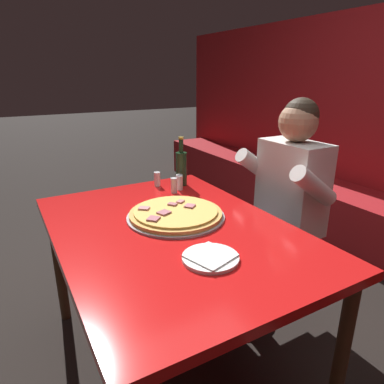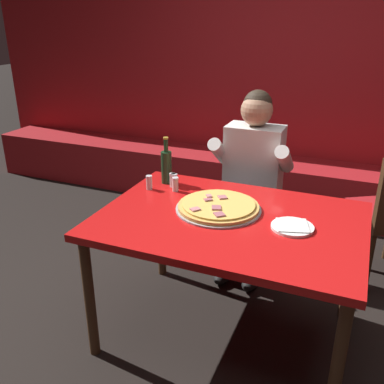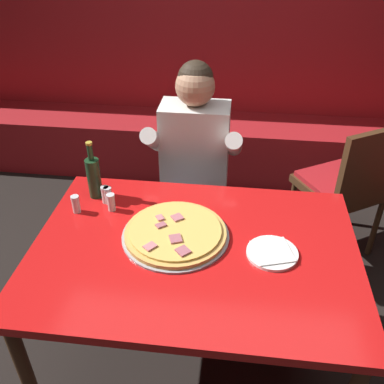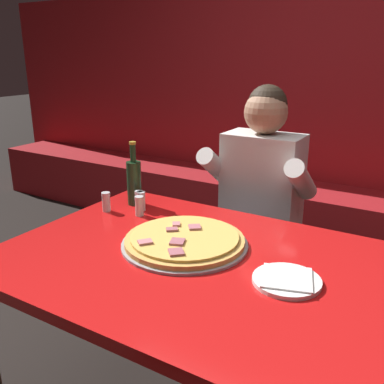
{
  "view_description": "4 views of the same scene",
  "coord_description": "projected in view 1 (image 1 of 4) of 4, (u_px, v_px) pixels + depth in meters",
  "views": [
    {
      "loc": [
        1.24,
        -0.6,
        1.39
      ],
      "look_at": [
        -0.22,
        0.23,
        0.81
      ],
      "focal_mm": 32.0,
      "sensor_mm": 36.0,
      "label": 1
    },
    {
      "loc": [
        0.58,
        -1.92,
        1.72
      ],
      "look_at": [
        -0.24,
        0.05,
        0.84
      ],
      "focal_mm": 40.0,
      "sensor_mm": 36.0,
      "label": 2
    },
    {
      "loc": [
        0.15,
        -1.33,
        1.94
      ],
      "look_at": [
        -0.03,
        0.2,
        0.89
      ],
      "focal_mm": 40.0,
      "sensor_mm": 36.0,
      "label": 3
    },
    {
      "loc": [
        0.66,
        -1.14,
        1.42
      ],
      "look_at": [
        -0.15,
        0.23,
        0.9
      ],
      "focal_mm": 40.0,
      "sensor_mm": 36.0,
      "label": 4
    }
  ],
  "objects": [
    {
      "name": "shaker_red_pepper_flakes",
      "position": [
        174.0,
        186.0,
        1.94
      ],
      "size": [
        0.04,
        0.04,
        0.09
      ],
      "color": "silver",
      "rests_on": "main_dining_table"
    },
    {
      "name": "diner_seated_blue_shirt",
      "position": [
        280.0,
        202.0,
        1.94
      ],
      "size": [
        0.53,
        0.53,
        1.27
      ],
      "color": "black",
      "rests_on": "ground_plane"
    },
    {
      "name": "main_dining_table",
      "position": [
        172.0,
        242.0,
        1.53
      ],
      "size": [
        1.36,
        0.96,
        0.75
      ],
      "color": "#422816",
      "rests_on": "ground_plane"
    },
    {
      "name": "ground_plane",
      "position": [
        175.0,
        360.0,
        1.76
      ],
      "size": [
        24.0,
        24.0,
        0.0
      ],
      "primitive_type": "plane",
      "color": "black"
    },
    {
      "name": "pizza",
      "position": [
        176.0,
        214.0,
        1.61
      ],
      "size": [
        0.46,
        0.46,
        0.05
      ],
      "color": "#9E9EA3",
      "rests_on": "main_dining_table"
    },
    {
      "name": "shaker_black_pepper",
      "position": [
        179.0,
        182.0,
        2.0
      ],
      "size": [
        0.04,
        0.04,
        0.09
      ],
      "color": "silver",
      "rests_on": "main_dining_table"
    },
    {
      "name": "shaker_parmesan",
      "position": [
        180.0,
        183.0,
        1.98
      ],
      "size": [
        0.04,
        0.04,
        0.09
      ],
      "color": "silver",
      "rests_on": "main_dining_table"
    },
    {
      "name": "plate_white_paper",
      "position": [
        210.0,
        258.0,
        1.24
      ],
      "size": [
        0.21,
        0.21,
        0.02
      ],
      "color": "white",
      "rests_on": "main_dining_table"
    },
    {
      "name": "beer_bottle",
      "position": [
        181.0,
        167.0,
        2.05
      ],
      "size": [
        0.07,
        0.07,
        0.29
      ],
      "color": "#19381E",
      "rests_on": "main_dining_table"
    },
    {
      "name": "shaker_oregano",
      "position": [
        157.0,
        180.0,
        2.05
      ],
      "size": [
        0.04,
        0.04,
        0.09
      ],
      "color": "silver",
      "rests_on": "main_dining_table"
    }
  ]
}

